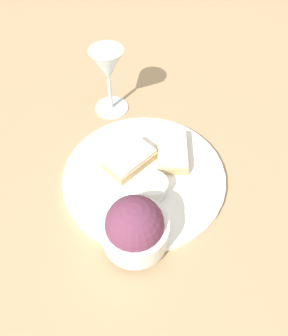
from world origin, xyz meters
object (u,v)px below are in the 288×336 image
object	(u,v)px
salad_bowl	(135,228)
wine_glass	(108,69)
cheese_toast_far	(172,151)
sauce_ramekin	(152,186)
cheese_toast_near	(130,159)

from	to	relation	value
salad_bowl	wine_glass	size ratio (longest dim) A/B	0.72
cheese_toast_far	sauce_ramekin	bearing A→B (deg)	-170.16
salad_bowl	cheese_toast_near	world-z (taller)	salad_bowl
salad_bowl	wine_glass	xyz separation A→B (m)	(0.24, 0.25, 0.05)
cheese_toast_near	wine_glass	xyz separation A→B (m)	(0.12, 0.14, 0.08)
sauce_ramekin	cheese_toast_near	bearing A→B (deg)	68.49
sauce_ramekin	wine_glass	world-z (taller)	wine_glass
salad_bowl	sauce_ramekin	world-z (taller)	salad_bowl
cheese_toast_far	wine_glass	xyz separation A→B (m)	(0.05, 0.20, 0.08)
cheese_toast_near	cheese_toast_far	world-z (taller)	same
salad_bowl	sauce_ramekin	xyz separation A→B (m)	(0.10, 0.03, -0.02)
sauce_ramekin	cheese_toast_near	distance (m)	0.08
sauce_ramekin	wine_glass	distance (m)	0.27
sauce_ramekin	wine_glass	bearing A→B (deg)	55.91
cheese_toast_far	wine_glass	size ratio (longest dim) A/B	0.76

